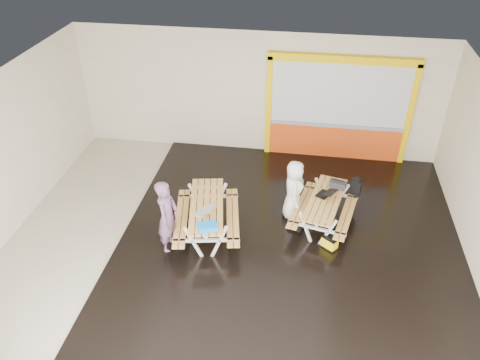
% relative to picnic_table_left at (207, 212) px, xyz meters
% --- Properties ---
extents(room, '(10.02, 8.02, 3.52)m').
position_rel_picnic_table_left_xyz_m(room, '(0.61, -0.09, 1.12)').
color(room, '#BDB4A0').
rests_on(room, ground).
extents(deck, '(7.50, 7.98, 0.05)m').
position_rel_picnic_table_left_xyz_m(deck, '(1.86, -0.09, -0.60)').
color(deck, black).
rests_on(deck, room).
extents(kiosk, '(3.88, 0.16, 3.00)m').
position_rel_picnic_table_left_xyz_m(kiosk, '(2.81, 3.84, 0.81)').
color(kiosk, '#D64A14').
rests_on(kiosk, room).
extents(picnic_table_left, '(1.75, 2.28, 0.82)m').
position_rel_picnic_table_left_xyz_m(picnic_table_left, '(0.00, 0.00, 0.00)').
color(picnic_table_left, tan).
rests_on(picnic_table_left, deck).
extents(picnic_table_right, '(1.65, 2.11, 0.75)m').
position_rel_picnic_table_left_xyz_m(picnic_table_right, '(2.58, 0.72, -0.05)').
color(picnic_table_right, tan).
rests_on(picnic_table_right, deck).
extents(person_left, '(0.46, 0.66, 1.74)m').
position_rel_picnic_table_left_xyz_m(person_left, '(-0.71, -0.59, 0.23)').
color(person_left, '#664665').
rests_on(person_left, deck).
extents(person_right, '(0.52, 0.75, 1.48)m').
position_rel_picnic_table_left_xyz_m(person_right, '(1.85, 0.91, 0.16)').
color(person_right, white).
rests_on(person_right, deck).
extents(laptop_left, '(0.41, 0.38, 0.16)m').
position_rel_picnic_table_left_xyz_m(laptop_left, '(0.02, -0.29, 0.24)').
color(laptop_left, silver).
rests_on(laptop_left, picnic_table_left).
extents(laptop_right, '(0.52, 0.50, 0.17)m').
position_rel_picnic_table_left_xyz_m(laptop_right, '(2.58, 0.84, 0.18)').
color(laptop_right, black).
rests_on(laptop_right, picnic_table_right).
extents(blue_pouch, '(0.45, 0.39, 0.11)m').
position_rel_picnic_table_left_xyz_m(blue_pouch, '(0.20, -0.79, 0.25)').
color(blue_pouch, blue).
rests_on(blue_pouch, picnic_table_left).
extents(toolbox, '(0.41, 0.29, 0.22)m').
position_rel_picnic_table_left_xyz_m(toolbox, '(2.85, 1.21, 0.21)').
color(toolbox, black).
rests_on(toolbox, picnic_table_right).
extents(backpack, '(0.31, 0.26, 0.44)m').
position_rel_picnic_table_left_xyz_m(backpack, '(3.28, 1.43, 0.06)').
color(backpack, black).
rests_on(backpack, picnic_table_right).
extents(dark_case, '(0.41, 0.36, 0.13)m').
position_rel_picnic_table_left_xyz_m(dark_case, '(1.96, 0.47, -0.52)').
color(dark_case, black).
rests_on(dark_case, deck).
extents(fluke_bag, '(0.40, 0.38, 0.29)m').
position_rel_picnic_table_left_xyz_m(fluke_bag, '(2.73, -0.11, -0.44)').
color(fluke_bag, black).
rests_on(fluke_bag, deck).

